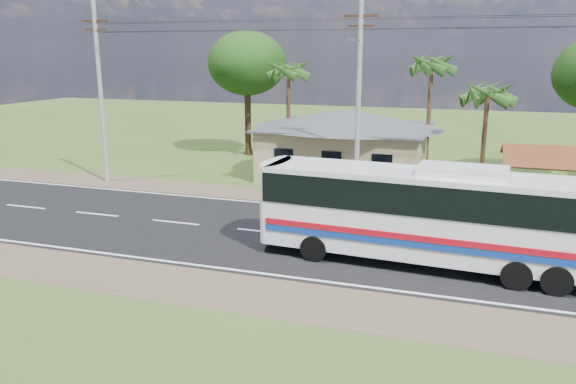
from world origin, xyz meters
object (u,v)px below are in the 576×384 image
Objects in this scene: waiting_shed at (555,157)px; person at (544,207)px; coach_bus at (431,209)px; motorcycle at (308,199)px.

waiting_shed is 2.88× the size of person.
coach_bus reaches higher than motorcycle.
coach_bus is at bearing -122.14° from motorcycle.
motorcycle is (-6.74, 6.55, -1.82)m from coach_bus.
waiting_shed reaches higher than motorcycle.
waiting_shed reaches higher than person.
motorcycle is 11.55m from person.
person reaches higher than motorcycle.
motorcycle is at bearing 25.87° from person.
person is (4.80, 6.96, -1.37)m from coach_bus.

